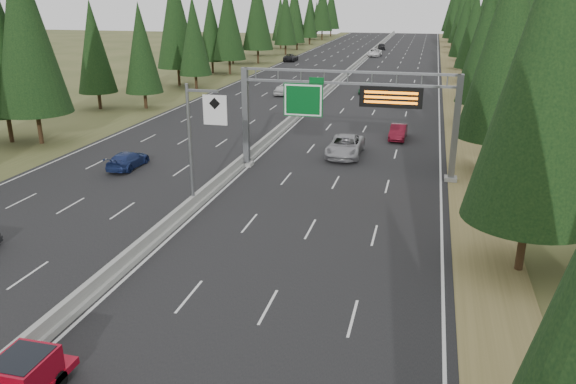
% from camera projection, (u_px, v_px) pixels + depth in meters
% --- Properties ---
extents(road, '(32.00, 260.00, 0.08)m').
position_uv_depth(road, '(335.00, 85.00, 86.52)').
color(road, black).
rests_on(road, ground).
extents(shoulder_right, '(3.60, 260.00, 0.06)m').
position_uv_depth(shoulder_right, '(455.00, 89.00, 82.44)').
color(shoulder_right, olive).
rests_on(shoulder_right, ground).
extents(shoulder_left, '(3.60, 260.00, 0.06)m').
position_uv_depth(shoulder_left, '(226.00, 81.00, 90.61)').
color(shoulder_left, '#3F4A22').
rests_on(shoulder_left, ground).
extents(median_barrier, '(0.70, 260.00, 0.85)m').
position_uv_depth(median_barrier, '(335.00, 82.00, 86.40)').
color(median_barrier, gray).
rests_on(median_barrier, road).
extents(sign_gantry, '(16.75, 0.98, 7.80)m').
position_uv_depth(sign_gantry, '(355.00, 107.00, 41.45)').
color(sign_gantry, slate).
rests_on(sign_gantry, road).
extents(hov_sign_pole, '(2.80, 0.50, 8.00)m').
position_uv_depth(hov_sign_pole, '(198.00, 139.00, 34.47)').
color(hov_sign_pole, slate).
rests_on(hov_sign_pole, road).
extents(tree_row_right, '(12.00, 237.38, 18.95)m').
position_uv_depth(tree_row_right, '(500.00, 28.00, 66.54)').
color(tree_row_right, black).
rests_on(tree_row_right, ground).
extents(tree_row_left, '(10.86, 238.20, 18.62)m').
position_uv_depth(tree_row_left, '(164.00, 27.00, 76.43)').
color(tree_row_left, black).
rests_on(tree_row_left, ground).
extents(silver_minivan, '(2.80, 6.05, 1.68)m').
position_uv_depth(silver_minivan, '(345.00, 146.00, 47.83)').
color(silver_minivan, '#98989C').
rests_on(silver_minivan, road).
extents(red_pickup, '(1.80, 5.03, 1.64)m').
position_uv_depth(red_pickup, '(16.00, 383.00, 18.46)').
color(red_pickup, black).
rests_on(red_pickup, road).
extents(car_ahead_green, '(1.98, 4.64, 1.56)m').
position_uv_depth(car_ahead_green, '(367.00, 88.00, 78.49)').
color(car_ahead_green, '#155D2C').
rests_on(car_ahead_green, road).
extents(car_ahead_dkred, '(1.58, 4.25, 1.39)m').
position_uv_depth(car_ahead_dkred, '(398.00, 132.00, 53.34)').
color(car_ahead_dkred, '#5B0D1A').
rests_on(car_ahead_dkred, road).
extents(car_ahead_dkgrey, '(2.09, 4.89, 1.40)m').
position_uv_depth(car_ahead_dkgrey, '(400.00, 99.00, 70.31)').
color(car_ahead_dkgrey, black).
rests_on(car_ahead_dkgrey, road).
extents(car_ahead_white, '(3.10, 6.11, 1.65)m').
position_uv_depth(car_ahead_white, '(374.00, 53.00, 126.37)').
color(car_ahead_white, white).
rests_on(car_ahead_white, road).
extents(car_ahead_far, '(2.26, 4.74, 1.56)m').
position_uv_depth(car_ahead_far, '(381.00, 46.00, 142.40)').
color(car_ahead_far, black).
rests_on(car_ahead_far, road).
extents(car_onc_blue, '(1.88, 4.57, 1.32)m').
position_uv_depth(car_onc_blue, '(128.00, 160.00, 44.45)').
color(car_onc_blue, navy).
rests_on(car_onc_blue, road).
extents(car_onc_white, '(1.74, 4.10, 1.38)m').
position_uv_depth(car_onc_white, '(282.00, 90.00, 77.25)').
color(car_onc_white, silver).
rests_on(car_onc_white, road).
extents(car_onc_far, '(2.76, 5.52, 1.50)m').
position_uv_depth(car_onc_far, '(291.00, 57.00, 117.28)').
color(car_onc_far, black).
rests_on(car_onc_far, road).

